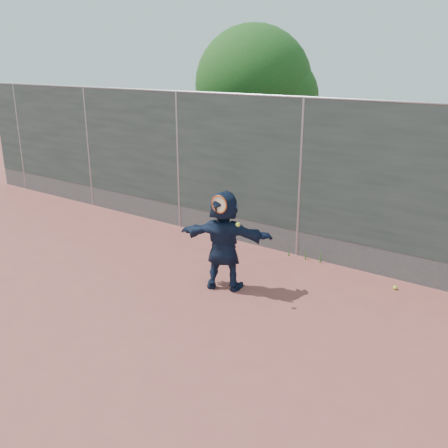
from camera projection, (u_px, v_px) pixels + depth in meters
The scene contains 7 objects.
ground at pixel (180, 329), 7.08m from camera, with size 80.00×80.00×0.00m, color #9E4C42.
player at pixel (224, 240), 8.12m from camera, with size 1.55×0.49×1.67m, color #15213B.
ball_ground at pixel (395, 288), 8.28m from camera, with size 0.07×0.07×0.07m, color #D1E633.
fence at pixel (300, 176), 9.27m from camera, with size 20.00×0.06×3.03m.
swing_action at pixel (221, 207), 7.71m from camera, with size 0.61×0.21×0.51m.
tree_left at pixel (259, 88), 12.78m from camera, with size 3.15×3.00×4.53m.
weed_clump at pixel (308, 253), 9.47m from camera, with size 0.68×0.07×0.30m.
Camera 1 is at (4.18, -4.70, 3.63)m, focal length 40.00 mm.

